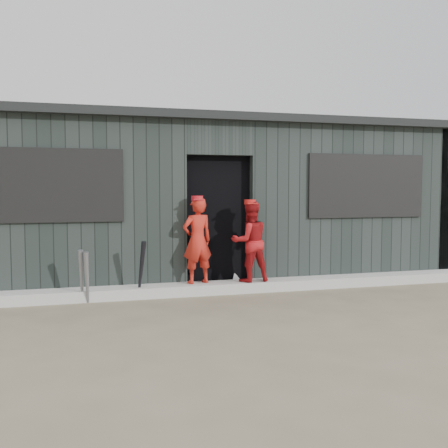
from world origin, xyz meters
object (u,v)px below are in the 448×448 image
object	(u,v)px
bat_right	(141,270)
player_grey_back	(233,248)
player_red_left	(197,241)
bat_mid	(87,278)
dugout	(199,201)
bat_left	(82,276)
player_red_right	(250,241)

from	to	relation	value
bat_right	player_grey_back	xyz separation A→B (m)	(1.49, 0.61, 0.18)
player_red_left	player_grey_back	size ratio (longest dim) A/B	1.06
bat_mid	dugout	size ratio (longest dim) A/B	0.08
bat_left	player_red_right	distance (m)	2.41
bat_mid	bat_right	world-z (taller)	bat_right
player_red_right	player_grey_back	world-z (taller)	player_red_right
bat_left	player_grey_back	world-z (taller)	player_grey_back
bat_left	player_red_left	distance (m)	1.66
player_red_left	dugout	size ratio (longest dim) A/B	0.15
bat_right	player_grey_back	bearing A→B (deg)	22.33
bat_right	dugout	distance (m)	2.34
player_red_left	player_grey_back	distance (m)	0.83
bat_right	player_red_left	bearing A→B (deg)	10.59
dugout	player_red_right	bearing A→B (deg)	-76.99
bat_left	bat_right	world-z (taller)	bat_right
bat_left	player_red_left	bearing A→B (deg)	7.94
player_grey_back	dugout	xyz separation A→B (m)	(-0.29, 1.19, 0.71)
bat_right	player_red_right	bearing A→B (deg)	3.68
bat_left	bat_mid	xyz separation A→B (m)	(0.07, -0.06, -0.01)
bat_left	player_grey_back	distance (m)	2.38
bat_left	player_red_right	xyz separation A→B (m)	(2.37, 0.17, 0.38)
player_red_left	player_red_right	bearing A→B (deg)	162.44
player_red_left	bat_mid	bearing A→B (deg)	-3.41
player_grey_back	player_red_right	bearing A→B (deg)	111.89
player_red_left	player_red_right	size ratio (longest dim) A/B	1.05
player_red_right	player_grey_back	size ratio (longest dim) A/B	1.01
bat_mid	bat_right	bearing A→B (deg)	10.25
bat_left	bat_right	size ratio (longest dim) A/B	0.89
player_red_right	player_red_left	bearing A→B (deg)	-8.37
bat_mid	dugout	xyz separation A→B (m)	(1.91, 1.93, 0.94)
player_grey_back	dugout	distance (m)	1.41
bat_mid	dugout	bearing A→B (deg)	45.30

